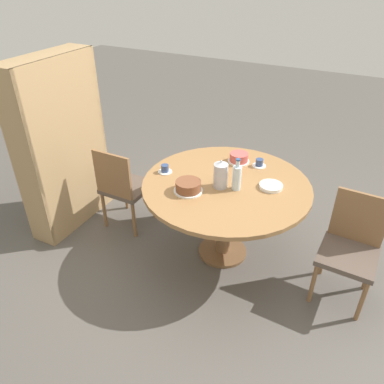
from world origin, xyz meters
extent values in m
plane|color=#56514C|center=(0.00, 0.00, 0.00)|extent=(14.00, 14.00, 0.00)
cylinder|color=brown|center=(0.00, 0.00, 0.01)|extent=(0.44, 0.44, 0.03)
cylinder|color=brown|center=(0.00, 0.00, 0.37)|extent=(0.13, 0.13, 0.69)
cylinder|color=#9E7042|center=(0.00, 0.00, 0.74)|extent=(1.40, 1.40, 0.04)
cylinder|color=olive|center=(-0.22, -0.85, 0.20)|extent=(0.03, 0.03, 0.40)
cylinder|color=olive|center=(-0.24, -1.21, 0.20)|extent=(0.03, 0.03, 0.40)
cylinder|color=olive|center=(0.14, -0.87, 0.20)|extent=(0.03, 0.03, 0.40)
cylinder|color=olive|center=(0.12, -1.23, 0.20)|extent=(0.03, 0.03, 0.40)
cube|color=brown|center=(-0.05, -1.04, 0.42)|extent=(0.44, 0.44, 0.04)
cube|color=olive|center=(0.15, -1.05, 0.66)|extent=(0.05, 0.40, 0.43)
cylinder|color=olive|center=(0.19, 0.86, 0.20)|extent=(0.03, 0.03, 0.40)
cylinder|color=olive|center=(0.19, 1.22, 0.20)|extent=(0.03, 0.03, 0.40)
cylinder|color=olive|center=(-0.17, 0.86, 0.20)|extent=(0.03, 0.03, 0.40)
cylinder|color=olive|center=(-0.17, 1.22, 0.20)|extent=(0.03, 0.03, 0.40)
cube|color=brown|center=(0.01, 1.04, 0.42)|extent=(0.42, 0.42, 0.04)
cube|color=olive|center=(-0.18, 1.04, 0.66)|extent=(0.03, 0.40, 0.43)
cube|color=tan|center=(0.25, 1.60, 0.83)|extent=(0.04, 0.28, 1.66)
cube|color=tan|center=(-0.64, 1.60, 0.83)|extent=(0.04, 0.28, 1.66)
cube|color=tan|center=(-0.19, 1.47, 0.83)|extent=(0.92, 0.02, 1.66)
cube|color=tan|center=(-0.19, 1.60, 0.02)|extent=(0.85, 0.27, 0.04)
cube|color=tan|center=(-0.19, 1.60, 0.33)|extent=(0.85, 0.27, 0.04)
cube|color=tan|center=(-0.19, 1.60, 0.67)|extent=(0.85, 0.27, 0.04)
cube|color=tan|center=(-0.19, 1.60, 1.00)|extent=(0.85, 0.27, 0.04)
cube|color=tan|center=(-0.19, 1.60, 1.33)|extent=(0.85, 0.27, 0.04)
cube|color=tan|center=(-0.19, 1.60, 1.65)|extent=(0.85, 0.27, 0.04)
cube|color=gold|center=(0.08, 1.59, 0.15)|extent=(0.31, 0.21, 0.22)
cube|color=gold|center=(-0.46, 1.59, 0.15)|extent=(0.31, 0.21, 0.23)
cube|color=beige|center=(0.07, 1.59, 0.47)|extent=(0.32, 0.21, 0.24)
cube|color=#B72D28|center=(-0.46, 1.59, 0.46)|extent=(0.32, 0.21, 0.22)
cube|color=#B72D28|center=(0.06, 1.59, 0.80)|extent=(0.34, 0.21, 0.23)
cube|color=#234793|center=(-0.45, 1.59, 0.82)|extent=(0.34, 0.21, 0.27)
cube|color=teal|center=(0.05, 1.59, 1.14)|extent=(0.36, 0.21, 0.25)
cube|color=#28703D|center=(-0.44, 1.59, 1.13)|extent=(0.36, 0.21, 0.22)
cube|color=black|center=(0.05, 1.59, 1.47)|extent=(0.36, 0.21, 0.24)
cube|color=#B72D28|center=(-0.44, 1.59, 1.47)|extent=(0.36, 0.21, 0.24)
cylinder|color=silver|center=(-0.07, 0.03, 0.86)|extent=(0.12, 0.12, 0.21)
cone|color=silver|center=(-0.07, 0.03, 0.97)|extent=(0.10, 0.10, 0.02)
sphere|color=silver|center=(-0.07, 0.03, 0.99)|extent=(0.02, 0.02, 0.02)
cylinder|color=silver|center=(-0.04, -0.10, 0.86)|extent=(0.07, 0.07, 0.20)
cylinder|color=silver|center=(-0.04, -0.10, 0.99)|extent=(0.03, 0.03, 0.06)
cylinder|color=#2D5184|center=(-0.04, -0.10, 1.02)|extent=(0.04, 0.04, 0.01)
cylinder|color=white|center=(-0.25, 0.23, 0.76)|extent=(0.23, 0.23, 0.01)
cylinder|color=brown|center=(-0.25, 0.23, 0.80)|extent=(0.20, 0.20, 0.08)
cylinder|color=white|center=(0.40, 0.05, 0.76)|extent=(0.20, 0.20, 0.01)
cylinder|color=#C65651|center=(0.40, 0.05, 0.80)|extent=(0.17, 0.17, 0.07)
cylinder|color=white|center=(-0.06, 0.55, 0.76)|extent=(0.12, 0.12, 0.01)
cylinder|color=#334775|center=(-0.06, 0.55, 0.79)|extent=(0.07, 0.07, 0.06)
cylinder|color=white|center=(0.41, -0.15, 0.76)|extent=(0.12, 0.12, 0.01)
cylinder|color=#334775|center=(0.41, -0.15, 0.79)|extent=(0.07, 0.07, 0.06)
cylinder|color=white|center=(0.10, -0.35, 0.76)|extent=(0.19, 0.19, 0.01)
cylinder|color=white|center=(0.10, -0.35, 0.77)|extent=(0.19, 0.19, 0.01)
cylinder|color=white|center=(0.10, -0.35, 0.78)|extent=(0.19, 0.19, 0.01)
camera|label=1|loc=(-2.49, -0.95, 2.37)|focal=35.00mm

